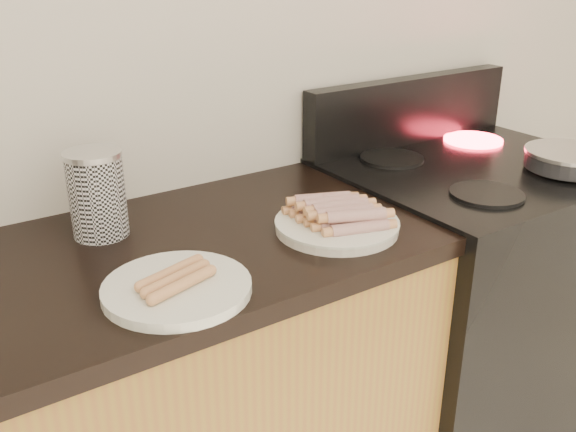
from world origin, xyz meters
TOP-DOWN VIEW (x-y plane):
  - wall_back at (0.00, 2.00)m, footprint 4.00×0.04m
  - stove at (0.78, 1.68)m, footprint 0.76×0.65m
  - stove_panel at (0.78, 1.96)m, footprint 0.76×0.06m
  - burner_near_left at (0.61, 1.51)m, footprint 0.18×0.18m
  - burner_near_right at (0.95, 1.51)m, footprint 0.18×0.18m
  - burner_far_left at (0.61, 1.84)m, footprint 0.18×0.18m
  - burner_far_right at (0.95, 1.84)m, footprint 0.18×0.18m
  - frying_pan at (0.94, 1.50)m, footprint 0.26×0.40m
  - main_plate at (0.20, 1.57)m, footprint 0.34×0.34m
  - side_plate at (-0.21, 1.51)m, footprint 0.32×0.32m
  - hotdog_pile at (0.20, 1.57)m, footprint 0.13×0.21m
  - plain_sausages at (-0.21, 1.51)m, footprint 0.14×0.11m
  - canister at (-0.24, 1.83)m, footprint 0.12×0.12m

SIDE VIEW (x-z plane):
  - stove at x=0.78m, z-range 0.00..0.91m
  - main_plate at x=0.20m, z-range 0.90..0.92m
  - side_plate at x=-0.21m, z-range 0.90..0.92m
  - burner_near_left at x=0.61m, z-range 0.91..0.92m
  - burner_near_right at x=0.95m, z-range 0.91..0.92m
  - burner_far_left at x=0.61m, z-range 0.91..0.92m
  - burner_far_right at x=0.95m, z-range 0.91..0.92m
  - plain_sausages at x=-0.21m, z-range 0.92..0.94m
  - hotdog_pile at x=0.20m, z-range 0.92..0.97m
  - frying_pan at x=0.94m, z-range 0.92..0.97m
  - canister at x=-0.24m, z-range 0.90..1.09m
  - stove_panel at x=0.78m, z-range 0.91..1.11m
  - wall_back at x=0.00m, z-range 0.00..2.60m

